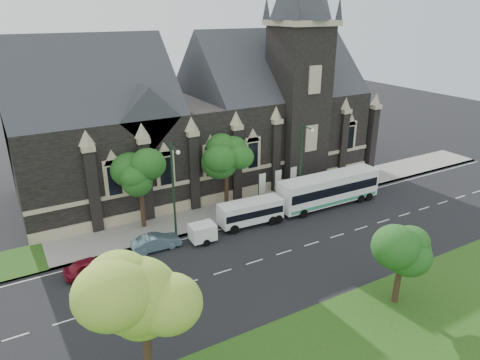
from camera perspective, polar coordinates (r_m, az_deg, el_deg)
ground at (r=37.11m, az=1.89°, el=-10.58°), size 160.00×160.00×0.00m
sidewalk at (r=44.40m, az=-4.56°, el=-4.81°), size 80.00×5.00×0.15m
museum at (r=51.71m, az=-4.14°, el=8.54°), size 40.00×17.70×29.90m
tree_park_near at (r=22.82m, az=-12.15°, el=-14.64°), size 4.42×4.42×8.56m
tree_park_east at (r=32.41m, az=20.41°, el=-7.71°), size 3.40×3.40×6.28m
tree_walk_right at (r=44.56m, az=-1.72°, el=3.33°), size 4.08×4.08×7.80m
tree_walk_left at (r=41.35m, az=-12.78°, el=1.20°), size 3.91×3.91×7.64m
street_lamp_near at (r=45.44m, az=8.05°, el=2.54°), size 0.36×1.88×9.00m
street_lamp_mid at (r=38.90m, az=-8.56°, el=-0.78°), size 0.36×1.88×9.00m
banner_flag_left at (r=45.82m, az=2.73°, el=-0.74°), size 0.90×0.10×4.00m
banner_flag_center at (r=46.85m, az=4.80°, el=-0.28°), size 0.90×0.10×4.00m
banner_flag_right at (r=47.95m, az=6.77°, el=0.16°), size 0.90×0.10×4.00m
tour_coach at (r=47.24m, az=11.49°, el=-1.15°), size 11.76×2.90×3.42m
shuttle_bus at (r=42.34m, az=1.42°, el=-4.08°), size 6.45×2.62×2.45m
box_trailer at (r=39.67m, az=-4.89°, el=-6.76°), size 3.25×1.91×1.72m
sedan at (r=39.21m, az=-10.84°, el=-7.91°), size 4.28×1.61×1.40m
car_far_red at (r=37.15m, az=-18.85°, el=-10.56°), size 4.20×1.91×1.40m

